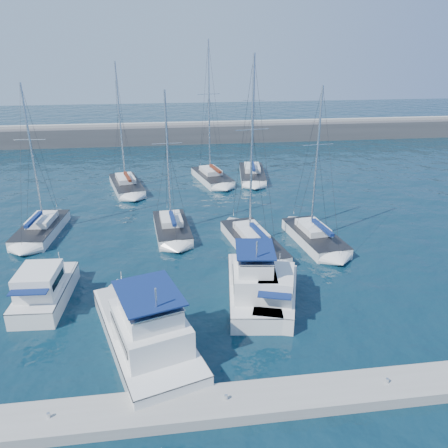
{
  "coord_description": "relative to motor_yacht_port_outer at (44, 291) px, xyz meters",
  "views": [
    {
      "loc": [
        -2.25,
        -26.67,
        15.97
      ],
      "look_at": [
        2.05,
        4.75,
        3.0
      ],
      "focal_mm": 35.0,
      "sensor_mm": 36.0,
      "label": 1
    }
  ],
  "objects": [
    {
      "name": "motor_yacht_stbd_inner",
      "position": [
        13.76,
        -1.55,
        0.19
      ],
      "size": [
        4.28,
        8.86,
        4.69
      ],
      "rotation": [
        0.0,
        0.0,
        -0.13
      ],
      "color": "silver",
      "rests_on": "ground"
    },
    {
      "name": "sailboat_mid_d",
      "position": [
        15.44,
        6.75,
        -0.42
      ],
      "size": [
        4.58,
        9.27,
        15.82
      ],
      "rotation": [
        0.0,
        0.0,
        0.17
      ],
      "color": "silver",
      "rests_on": "ground"
    },
    {
      "name": "ground",
      "position": [
        10.66,
        0.27,
        -0.94
      ],
      "size": [
        220.0,
        220.0,
        0.0
      ],
      "primitive_type": "plane",
      "color": "black",
      "rests_on": "ground"
    },
    {
      "name": "dock_cleat_near_stbd",
      "position": [
        18.66,
        -10.73,
        -0.22
      ],
      "size": [
        0.16,
        0.16,
        0.25
      ],
      "primitive_type": "cylinder",
      "color": "silver",
      "rests_on": "dock"
    },
    {
      "name": "dock_cleat_near_port",
      "position": [
        2.66,
        -10.73,
        -0.22
      ],
      "size": [
        0.16,
        0.16,
        0.25
      ],
      "primitive_type": "cylinder",
      "color": "silver",
      "rests_on": "dock"
    },
    {
      "name": "dock",
      "position": [
        10.66,
        -10.73,
        -0.64
      ],
      "size": [
        40.0,
        2.2,
        0.6
      ],
      "primitive_type": "cube",
      "color": "gray",
      "rests_on": "ground"
    },
    {
      "name": "sailboat_back_a",
      "position": [
        3.63,
        24.77,
        -0.42
      ],
      "size": [
        4.87,
        8.87,
        14.82
      ],
      "rotation": [
        0.0,
        0.0,
        0.23
      ],
      "color": "silver",
      "rests_on": "ground"
    },
    {
      "name": "motor_yacht_port_outer",
      "position": [
        0.0,
        0.0,
        0.0
      ],
      "size": [
        3.3,
        6.8,
        3.2
      ],
      "rotation": [
        0.0,
        0.0,
        -0.06
      ],
      "color": "silver",
      "rests_on": "ground"
    },
    {
      "name": "sailboat_mid_c",
      "position": [
        8.67,
        10.71,
        -0.43
      ],
      "size": [
        3.53,
        7.54,
        12.99
      ],
      "rotation": [
        0.0,
        0.0,
        0.08
      ],
      "color": "silver",
      "rests_on": "ground"
    },
    {
      "name": "sailboat_mid_e",
      "position": [
        20.95,
        7.01,
        -0.43
      ],
      "size": [
        3.96,
        8.05,
        13.49
      ],
      "rotation": [
        0.0,
        0.0,
        0.12
      ],
      "color": "silver",
      "rests_on": "ground"
    },
    {
      "name": "motor_yacht_stbd_outer",
      "position": [
        15.15,
        -2.37,
        0.0
      ],
      "size": [
        4.5,
        7.33,
        3.2
      ],
      "rotation": [
        0.0,
        0.0,
        -0.31
      ],
      "color": "silver",
      "rests_on": "ground"
    },
    {
      "name": "sailboat_back_b",
      "position": [
        14.15,
        26.91,
        -0.4
      ],
      "size": [
        4.88,
        8.65,
        17.08
      ],
      "rotation": [
        0.0,
        0.0,
        0.22
      ],
      "color": "silver",
      "rests_on": "ground"
    },
    {
      "name": "breakwater",
      "position": [
        10.66,
        52.27,
        0.11
      ],
      "size": [
        160.0,
        6.0,
        4.45
      ],
      "color": "#424244",
      "rests_on": "ground"
    },
    {
      "name": "motor_yacht_port_inner",
      "position": [
        6.89,
        -5.77,
        0.19
      ],
      "size": [
        6.94,
        11.28,
        4.69
      ],
      "rotation": [
        0.0,
        0.0,
        0.3
      ],
      "color": "silver",
      "rests_on": "ground"
    },
    {
      "name": "sailboat_mid_a",
      "position": [
        -3.14,
        12.15,
        -0.43
      ],
      "size": [
        3.81,
        8.04,
        13.56
      ],
      "rotation": [
        0.0,
        0.0,
        -0.1
      ],
      "color": "silver",
      "rests_on": "ground"
    },
    {
      "name": "sailboat_back_c",
      "position": [
        19.5,
        27.59,
        -0.42
      ],
      "size": [
        4.29,
        9.29,
        15.6
      ],
      "rotation": [
        0.0,
        0.0,
        -0.14
      ],
      "color": "silver",
      "rests_on": "ground"
    },
    {
      "name": "dock_cleat_centre",
      "position": [
        10.66,
        -10.73,
        -0.22
      ],
      "size": [
        0.16,
        0.16,
        0.25
      ],
      "primitive_type": "cylinder",
      "color": "silver",
      "rests_on": "dock"
    }
  ]
}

